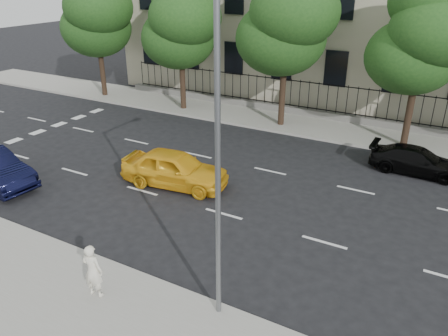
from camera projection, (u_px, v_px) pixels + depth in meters
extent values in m
plane|color=black|center=(188.00, 247.00, 14.93)|extent=(120.00, 120.00, 0.00)
cube|color=gray|center=(107.00, 320.00, 11.71)|extent=(60.00, 4.00, 0.15)
cube|color=gray|center=(317.00, 127.00, 26.04)|extent=(60.00, 4.00, 0.15)
cube|color=slate|center=(326.00, 115.00, 27.28)|extent=(30.00, 0.50, 0.40)
cube|color=black|center=(326.00, 110.00, 27.16)|extent=(28.80, 0.05, 0.05)
cube|color=black|center=(329.00, 85.00, 26.49)|extent=(28.80, 0.05, 0.05)
cylinder|color=slate|center=(218.00, 179.00, 10.27)|extent=(0.14, 0.14, 8.00)
cylinder|color=#382619|center=(103.00, 73.00, 31.75)|extent=(0.36, 0.36, 3.15)
ellipsoid|color=#1D4717|center=(96.00, 28.00, 30.87)|extent=(4.94, 4.94, 4.06)
ellipsoid|color=#1D4717|center=(98.00, 7.00, 29.48)|extent=(4.68, 4.68, 3.85)
cylinder|color=#382619|center=(183.00, 86.00, 28.71)|extent=(0.36, 0.36, 2.97)
ellipsoid|color=#1D4717|center=(178.00, 38.00, 27.89)|extent=(4.75, 4.75, 3.90)
ellipsoid|color=#1D4717|center=(185.00, 17.00, 26.52)|extent=(4.50, 4.50, 3.70)
cylinder|color=#382619|center=(282.00, 97.00, 25.56)|extent=(0.36, 0.36, 3.32)
ellipsoid|color=#1D4717|center=(281.00, 38.00, 24.61)|extent=(5.13, 5.13, 4.21)
ellipsoid|color=#1D4717|center=(294.00, 12.00, 23.20)|extent=(4.86, 4.86, 4.00)
cylinder|color=#382619|center=(408.00, 117.00, 22.53)|extent=(0.36, 0.36, 3.08)
ellipsoid|color=#1D4717|center=(411.00, 57.00, 21.71)|extent=(4.56, 4.56, 3.74)
ellipsoid|color=#1D4717|center=(435.00, 32.00, 20.37)|extent=(4.32, 4.32, 3.55)
ellipsoid|color=#1D4717|center=(433.00, 0.00, 20.47)|extent=(4.08, 4.08, 3.36)
imported|color=yellow|center=(175.00, 169.00, 18.85)|extent=(4.89, 2.49, 1.59)
imported|color=black|center=(417.00, 161.00, 20.10)|extent=(4.21, 1.75, 1.21)
imported|color=white|center=(93.00, 271.00, 12.17)|extent=(0.66, 0.48, 1.66)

